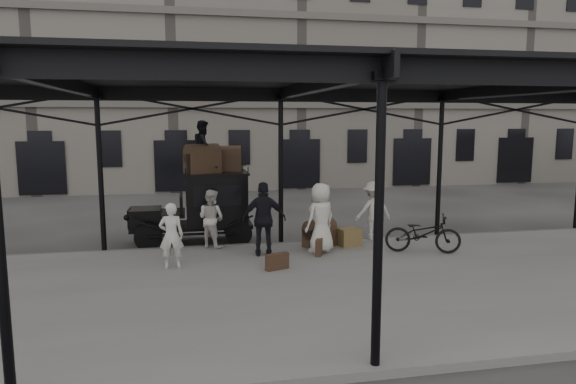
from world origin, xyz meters
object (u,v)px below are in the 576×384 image
Objects in this scene: porter_left at (171,235)px; steamer_trunk_platform at (320,235)px; bicycle at (423,233)px; porter_official at (264,219)px; steamer_trunk_roof_near at (202,161)px; taxi at (206,204)px.

steamer_trunk_platform is at bearing -161.66° from porter_left.
porter_left is 6.69m from bicycle.
bicycle is 2.86m from steamer_trunk_platform.
porter_left is at bearing 23.37° from porter_official.
steamer_trunk_platform is (3.22, -1.46, -2.06)m from steamer_trunk_roof_near.
porter_left is at bearing 167.47° from steamer_trunk_platform.
taxi is at bearing 82.45° from bicycle.
porter_official is at bearing -163.95° from porter_left.
steamer_trunk_roof_near is at bearing -108.07° from taxi.
taxi is 1.85× the size of porter_official.
steamer_trunk_platform is at bearing -28.51° from taxi.
porter_left is 4.34m from steamer_trunk_platform.
steamer_trunk_platform is (-2.58, 1.21, -0.20)m from bicycle.
steamer_trunk_platform is (1.70, 0.67, -0.66)m from porter_official.
porter_official is 2.02× the size of steamer_trunk_roof_near.
porter_left is 1.80× the size of steamer_trunk_platform.
steamer_trunk_roof_near is (-5.81, 2.67, 1.86)m from bicycle.
porter_left reaches higher than bicycle.
porter_left is at bearing 110.77° from bicycle.
bicycle is at bearing -46.76° from steamer_trunk_roof_near.
porter_official reaches higher than steamer_trunk_platform.
porter_left is 2.50m from porter_official.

